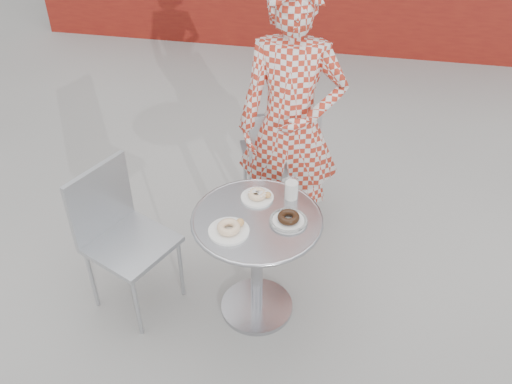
% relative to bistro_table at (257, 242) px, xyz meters
% --- Properties ---
extents(ground, '(60.00, 60.00, 0.00)m').
position_rel_bistro_table_xyz_m(ground, '(-0.05, 0.01, -0.52)').
color(ground, '#A7A49F').
rests_on(ground, ground).
extents(bistro_table, '(0.68, 0.68, 0.69)m').
position_rel_bistro_table_xyz_m(bistro_table, '(0.00, 0.00, 0.00)').
color(bistro_table, silver).
rests_on(bistro_table, ground).
extents(chair_far, '(0.56, 0.56, 0.91)m').
position_rel_bistro_table_xyz_m(chair_far, '(-0.02, 0.87, -0.24)').
color(chair_far, '#ADB0B5').
rests_on(chair_far, ground).
extents(chair_left, '(0.55, 0.55, 0.87)m').
position_rel_bistro_table_xyz_m(chair_left, '(-0.70, -0.05, -0.25)').
color(chair_left, '#ADB0B5').
rests_on(chair_left, ground).
extents(seated_person, '(0.63, 0.43, 1.70)m').
position_rel_bistro_table_xyz_m(seated_person, '(0.08, 0.66, 0.33)').
color(seated_person, '#B62E1C').
rests_on(seated_person, ground).
extents(plate_far, '(0.17, 0.17, 0.05)m').
position_rel_bistro_table_xyz_m(plate_far, '(-0.02, 0.16, 0.19)').
color(plate_far, white).
rests_on(plate_far, bistro_table).
extents(plate_near, '(0.20, 0.20, 0.05)m').
position_rel_bistro_table_xyz_m(plate_near, '(-0.11, -0.13, 0.19)').
color(plate_near, white).
rests_on(plate_near, bistro_table).
extents(plate_checker, '(0.19, 0.19, 0.05)m').
position_rel_bistro_table_xyz_m(plate_checker, '(0.16, 0.00, 0.18)').
color(plate_checker, white).
rests_on(plate_checker, bistro_table).
extents(milk_cup, '(0.08, 0.08, 0.12)m').
position_rel_bistro_table_xyz_m(milk_cup, '(0.15, 0.20, 0.22)').
color(milk_cup, white).
rests_on(milk_cup, bistro_table).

